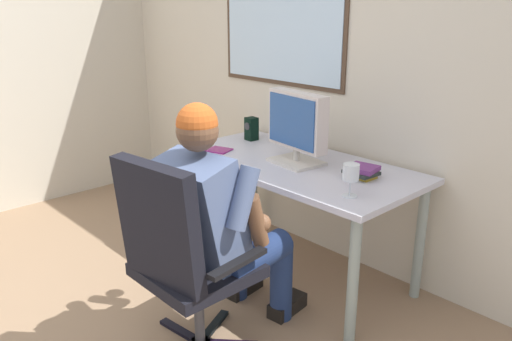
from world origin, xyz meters
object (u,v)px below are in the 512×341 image
desk (294,176)px  crt_monitor (297,124)px  person_seated (219,219)px  book_stack (362,171)px  office_chair (179,252)px  wine_glass (351,174)px  cd_case (219,150)px  desk_speaker (251,129)px

desk → crt_monitor: 0.32m
person_seated → book_stack: size_ratio=6.94×
office_chair → wine_glass: (0.36, 0.77, 0.28)m
office_chair → person_seated: 0.27m
office_chair → wine_glass: office_chair is taller
office_chair → person_seated: bearing=96.0°
crt_monitor → book_stack: (0.42, 0.07, -0.20)m
crt_monitor → cd_case: size_ratio=2.50×
book_stack → cd_case: bearing=-165.8°
wine_glass → desk_speaker: (-1.12, 0.38, -0.04)m
person_seated → desk_speaker: 1.17m
person_seated → book_stack: bearing=72.1°
office_chair → cd_case: 1.09m
desk → desk_speaker: (-0.56, 0.17, 0.16)m
person_seated → wine_glass: 0.67m
office_chair → cd_case: office_chair is taller
person_seated → book_stack: 0.84m
crt_monitor → desk_speaker: (-0.58, 0.17, -0.16)m
wine_glass → cd_case: wine_glass is taller
person_seated → desk: bearing=103.9°
book_stack → office_chair: bearing=-102.3°
office_chair → desk_speaker: size_ratio=6.43×
office_chair → crt_monitor: size_ratio=2.31×
desk → crt_monitor: bearing=-12.7°
desk_speaker → book_stack: 1.00m
office_chair → book_stack: office_chair is taller
person_seated → office_chair: bearing=-84.0°
desk_speaker → office_chair: bearing=-56.4°
crt_monitor → cd_case: bearing=-162.4°
book_stack → cd_case: book_stack is taller
desk → wine_glass: (0.56, -0.21, 0.20)m
wine_glass → desk_speaker: 1.18m
desk → cd_case: (-0.50, -0.17, 0.09)m
desk → wine_glass: 0.63m
desk → desk_speaker: desk_speaker is taller
office_chair → wine_glass: 0.90m
wine_glass → cd_case: 1.07m
wine_glass → book_stack: 0.32m
book_stack → wine_glass: bearing=-65.2°
desk_speaker → cd_case: desk_speaker is taller
office_chair → crt_monitor: 1.07m
wine_glass → crt_monitor: bearing=159.4°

